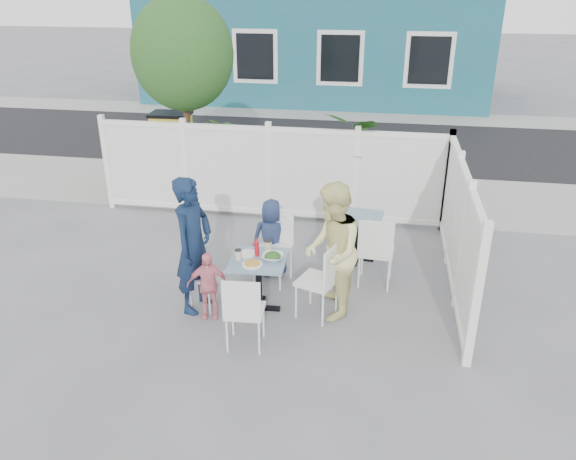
% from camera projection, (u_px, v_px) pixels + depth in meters
% --- Properties ---
extents(ground, '(80.00, 80.00, 0.00)m').
position_uv_depth(ground, '(227.00, 285.00, 7.59)').
color(ground, slate).
extents(near_sidewalk, '(24.00, 2.60, 0.01)m').
position_uv_depth(near_sidewalk, '(279.00, 190.00, 11.00)').
color(near_sidewalk, gray).
rests_on(near_sidewalk, ground).
extents(street, '(24.00, 5.00, 0.01)m').
position_uv_depth(street, '(306.00, 141.00, 14.32)').
color(street, black).
rests_on(street, ground).
extents(far_sidewalk, '(24.00, 1.60, 0.01)m').
position_uv_depth(far_sidewalk, '(320.00, 114.00, 17.11)').
color(far_sidewalk, gray).
rests_on(far_sidewalk, ground).
extents(building, '(11.00, 6.00, 6.00)m').
position_uv_depth(building, '(320.00, 3.00, 19.00)').
color(building, '#145F68').
rests_on(building, ground).
extents(fence_back, '(5.86, 0.08, 1.60)m').
position_uv_depth(fence_back, '(269.00, 175.00, 9.41)').
color(fence_back, white).
rests_on(fence_back, ground).
extents(fence_right, '(0.08, 3.66, 1.60)m').
position_uv_depth(fence_right, '(458.00, 230.00, 7.33)').
color(fence_right, white).
rests_on(fence_right, ground).
extents(tree, '(1.80, 1.62, 3.59)m').
position_uv_depth(tree, '(182.00, 54.00, 9.74)').
color(tree, '#382316').
rests_on(tree, ground).
extents(utility_cabinet, '(0.74, 0.55, 1.34)m').
position_uv_depth(utility_cabinet, '(173.00, 149.00, 11.25)').
color(utility_cabinet, gold).
rests_on(utility_cabinet, ground).
extents(potted_shrub_a, '(1.15, 1.15, 1.56)m').
position_uv_depth(potted_shrub_a, '(230.00, 160.00, 10.17)').
color(potted_shrub_a, '#204218').
rests_on(potted_shrub_a, ground).
extents(potted_shrub_b, '(2.10, 1.99, 1.83)m').
position_uv_depth(potted_shrub_b, '(352.00, 161.00, 9.68)').
color(potted_shrub_b, '#204218').
rests_on(potted_shrub_b, ground).
extents(main_table, '(0.69, 0.69, 0.71)m').
position_uv_depth(main_table, '(259.00, 270.00, 6.83)').
color(main_table, slate).
rests_on(main_table, ground).
extents(spare_table, '(0.71, 0.71, 0.68)m').
position_uv_depth(spare_table, '(358.00, 226.00, 8.09)').
color(spare_table, slate).
rests_on(spare_table, ground).
extents(chair_left, '(0.50, 0.50, 0.85)m').
position_uv_depth(chair_left, '(203.00, 269.00, 6.98)').
color(chair_left, white).
rests_on(chair_left, ground).
extents(chair_right, '(0.55, 0.56, 0.98)m').
position_uv_depth(chair_right, '(323.00, 276.00, 6.66)').
color(chair_right, white).
rests_on(chair_right, ground).
extents(chair_back, '(0.54, 0.53, 1.00)m').
position_uv_depth(chair_back, '(275.00, 241.00, 7.53)').
color(chair_back, white).
rests_on(chair_back, ground).
extents(chair_near, '(0.44, 0.43, 0.92)m').
position_uv_depth(chair_near, '(243.00, 308.00, 6.08)').
color(chair_near, white).
rests_on(chair_near, ground).
extents(chair_spare, '(0.48, 0.47, 1.00)m').
position_uv_depth(chair_spare, '(376.00, 247.00, 7.33)').
color(chair_spare, white).
rests_on(chair_spare, ground).
extents(man, '(0.54, 0.71, 1.72)m').
position_uv_depth(man, '(193.00, 245.00, 6.75)').
color(man, '#101F3A').
rests_on(man, ground).
extents(woman, '(0.75, 0.90, 1.69)m').
position_uv_depth(woman, '(332.00, 252.00, 6.63)').
color(woman, '#ECE346').
rests_on(woman, ground).
extents(boy, '(0.61, 0.48, 1.10)m').
position_uv_depth(boy, '(272.00, 238.00, 7.67)').
color(boy, navy).
rests_on(boy, ground).
extents(toddler, '(0.54, 0.33, 0.87)m').
position_uv_depth(toddler, '(208.00, 285.00, 6.73)').
color(toddler, pink).
rests_on(toddler, ground).
extents(plate_main, '(0.24, 0.24, 0.02)m').
position_uv_depth(plate_main, '(252.00, 264.00, 6.62)').
color(plate_main, white).
rests_on(plate_main, main_table).
extents(plate_side, '(0.23, 0.23, 0.02)m').
position_uv_depth(plate_side, '(247.00, 254.00, 6.87)').
color(plate_side, white).
rests_on(plate_side, main_table).
extents(salad_bowl, '(0.25, 0.25, 0.06)m').
position_uv_depth(salad_bowl, '(273.00, 257.00, 6.74)').
color(salad_bowl, white).
rests_on(salad_bowl, main_table).
extents(coffee_cup_a, '(0.08, 0.08, 0.12)m').
position_uv_depth(coffee_cup_a, '(238.00, 255.00, 6.73)').
color(coffee_cup_a, beige).
rests_on(coffee_cup_a, main_table).
extents(coffee_cup_b, '(0.09, 0.09, 0.13)m').
position_uv_depth(coffee_cup_b, '(268.00, 246.00, 6.93)').
color(coffee_cup_b, beige).
rests_on(coffee_cup_b, main_table).
extents(ketchup_bottle, '(0.06, 0.06, 0.19)m').
position_uv_depth(ketchup_bottle, '(257.00, 249.00, 6.80)').
color(ketchup_bottle, '#B50F1A').
rests_on(ketchup_bottle, main_table).
extents(salt_shaker, '(0.03, 0.03, 0.06)m').
position_uv_depth(salt_shaker, '(256.00, 248.00, 6.96)').
color(salt_shaker, white).
rests_on(salt_shaker, main_table).
extents(pepper_shaker, '(0.03, 0.03, 0.07)m').
position_uv_depth(pepper_shaker, '(256.00, 248.00, 6.97)').
color(pepper_shaker, black).
rests_on(pepper_shaker, main_table).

